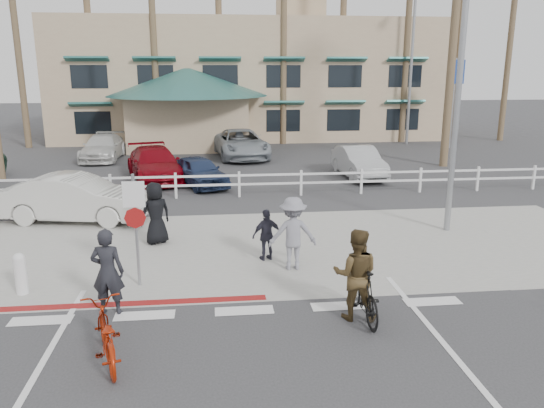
{
  "coord_description": "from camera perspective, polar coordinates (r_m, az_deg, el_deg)",
  "views": [
    {
      "loc": [
        -0.53,
        -9.35,
        4.83
      ],
      "look_at": [
        0.89,
        3.51,
        1.5
      ],
      "focal_mm": 35.0,
      "sensor_mm": 36.0,
      "label": 1
    }
  ],
  "objects": [
    {
      "name": "ground",
      "position": [
        10.53,
        -2.8,
        -12.87
      ],
      "size": [
        140.0,
        140.0,
        0.0
      ],
      "primitive_type": "plane",
      "color": "#333335"
    },
    {
      "name": "palm_3",
      "position": [
        34.59,
        -12.66,
        17.71
      ],
      "size": [
        4.0,
        4.0,
        14.0
      ],
      "primitive_type": null,
      "color": "#1F511F",
      "rests_on": "ground"
    },
    {
      "name": "parking_lot",
      "position": [
        27.77,
        -5.13,
        4.38
      ],
      "size": [
        50.0,
        16.0,
        0.01
      ],
      "primitive_type": "cube",
      "color": "#333335",
      "rests_on": "ground"
    },
    {
      "name": "palm_9",
      "position": [
        39.54,
        24.25,
        15.65
      ],
      "size": [
        4.0,
        4.0,
        13.0
      ],
      "primitive_type": null,
      "color": "#1F511F",
      "rests_on": "ground"
    },
    {
      "name": "bike_red",
      "position": [
        9.55,
        -17.48,
        -13.27
      ],
      "size": [
        1.19,
        2.0,
        0.99
      ],
      "primitive_type": "imported",
      "rotation": [
        0.0,
        0.0,
        3.44
      ],
      "color": "maroon",
      "rests_on": "ground"
    },
    {
      "name": "car_white_sedan",
      "position": [
        18.16,
        -20.32,
        0.58
      ],
      "size": [
        4.84,
        2.46,
        1.52
      ],
      "primitive_type": "imported",
      "rotation": [
        0.0,
        0.0,
        1.38
      ],
      "color": "beige",
      "rests_on": "ground"
    },
    {
      "name": "rider_red",
      "position": [
        11.11,
        -17.26,
        -6.99
      ],
      "size": [
        0.7,
        0.5,
        1.79
      ],
      "primitive_type": "imported",
      "rotation": [
        0.0,
        0.0,
        3.03
      ],
      "color": "black",
      "rests_on": "ground"
    },
    {
      "name": "lot_car_2",
      "position": [
        22.41,
        -7.86,
        3.49
      ],
      "size": [
        2.88,
        3.96,
        1.25
      ],
      "primitive_type": "imported",
      "rotation": [
        0.0,
        0.0,
        0.43
      ],
      "color": "#1F2D4E",
      "rests_on": "ground"
    },
    {
      "name": "palm_2",
      "position": [
        36.27,
        -19.22,
        18.7
      ],
      "size": [
        4.0,
        4.0,
        16.0
      ],
      "primitive_type": null,
      "color": "#1F511F",
      "rests_on": "ground"
    },
    {
      "name": "palm_11",
      "position": [
        27.93,
        19.08,
        18.15
      ],
      "size": [
        4.0,
        4.0,
        14.0
      ],
      "primitive_type": null,
      "color": "#1F511F",
      "rests_on": "ground"
    },
    {
      "name": "streetlight_0",
      "position": [
        16.43,
        19.51,
        12.49
      ],
      "size": [
        0.6,
        2.0,
        9.0
      ],
      "primitive_type": null,
      "color": "gray",
      "rests_on": "ground"
    },
    {
      "name": "sidewalk_plaza",
      "position": [
        14.67,
        -3.9,
        -4.79
      ],
      "size": [
        22.0,
        7.0,
        0.01
      ],
      "primitive_type": "cube",
      "color": "gray",
      "rests_on": "ground"
    },
    {
      "name": "palm_8",
      "position": [
        39.11,
        19.67,
        17.56
      ],
      "size": [
        4.0,
        4.0,
        15.0
      ],
      "primitive_type": null,
      "color": "#1F511F",
      "rests_on": "ground"
    },
    {
      "name": "pedestrian_a",
      "position": [
        12.95,
        2.25,
        -3.19
      ],
      "size": [
        1.18,
        0.69,
        1.82
      ],
      "primitive_type": "imported",
      "rotation": [
        0.0,
        0.0,
        3.13
      ],
      "color": "gray",
      "rests_on": "ground"
    },
    {
      "name": "bike_path",
      "position": [
        8.81,
        -1.94,
        -18.81
      ],
      "size": [
        12.0,
        16.0,
        0.01
      ],
      "primitive_type": "cube",
      "color": "#333335",
      "rests_on": "ground"
    },
    {
      "name": "bollard_0",
      "position": [
        12.88,
        -25.43,
        -6.79
      ],
      "size": [
        0.26,
        0.26,
        0.95
      ],
      "primitive_type": null,
      "color": "silver",
      "rests_on": "ground"
    },
    {
      "name": "cross_street",
      "position": [
        18.49,
        -4.45,
        -0.73
      ],
      "size": [
        40.0,
        5.0,
        0.01
      ],
      "primitive_type": "cube",
      "color": "#333335",
      "rests_on": "ground"
    },
    {
      "name": "lot_car_5",
      "position": [
        29.4,
        -3.36,
        6.48
      ],
      "size": [
        3.21,
        5.81,
        1.54
      ],
      "primitive_type": "imported",
      "rotation": [
        0.0,
        0.0,
        0.12
      ],
      "color": "gray",
      "rests_on": "ground"
    },
    {
      "name": "palm_7",
      "position": [
        36.62,
        14.39,
        17.41
      ],
      "size": [
        4.0,
        4.0,
        14.0
      ],
      "primitive_type": null,
      "color": "#1F511F",
      "rests_on": "ground"
    },
    {
      "name": "lot_car_1",
      "position": [
        23.99,
        -12.47,
        4.23
      ],
      "size": [
        3.24,
        5.29,
        1.43
      ],
      "primitive_type": "imported",
      "rotation": [
        0.0,
        0.0,
        0.27
      ],
      "color": "maroon",
      "rests_on": "ground"
    },
    {
      "name": "streetlight_1",
      "position": [
        35.62,
        14.73,
        13.86
      ],
      "size": [
        0.6,
        2.0,
        9.5
      ],
      "primitive_type": null,
      "color": "gray",
      "rests_on": "ground"
    },
    {
      "name": "pedestrian_child",
      "position": [
        13.59,
        -0.55,
        -3.35
      ],
      "size": [
        0.86,
        0.56,
        1.35
      ],
      "primitive_type": "imported",
      "rotation": [
        0.0,
        0.0,
        3.45
      ],
      "color": "#262532",
      "rests_on": "ground"
    },
    {
      "name": "rail_fence",
      "position": [
        20.34,
        -3.26,
        2.13
      ],
      "size": [
        29.4,
        0.16,
        1.0
      ],
      "primitive_type": null,
      "color": "silver",
      "rests_on": "ground"
    },
    {
      "name": "lot_car_4",
      "position": [
        30.12,
        -17.72,
        5.82
      ],
      "size": [
        1.98,
        4.64,
        1.33
      ],
      "primitive_type": "imported",
      "rotation": [
        0.0,
        0.0,
        -0.02
      ],
      "color": "silver",
      "rests_on": "ground"
    },
    {
      "name": "palm_4",
      "position": [
        35.45,
        -5.73,
        18.7
      ],
      "size": [
        4.0,
        4.0,
        15.0
      ],
      "primitive_type": null,
      "color": "#1F511F",
      "rests_on": "ground"
    },
    {
      "name": "curb_red",
      "position": [
        11.86,
        -18.06,
        -10.31
      ],
      "size": [
        7.0,
        0.25,
        0.02
      ],
      "primitive_type": "cube",
      "color": "maroon",
      "rests_on": "ground"
    },
    {
      "name": "lot_car_3",
      "position": [
        24.35,
        9.3,
        4.48
      ],
      "size": [
        1.7,
        4.3,
        1.39
      ],
      "primitive_type": "imported",
      "rotation": [
        0.0,
        0.0,
        0.05
      ],
      "color": "#9B9D9F",
      "rests_on": "ground"
    },
    {
      "name": "palm_5",
      "position": [
        34.68,
        1.26,
        17.2
      ],
      "size": [
        4.0,
        4.0,
        13.0
      ],
      "primitive_type": null,
      "color": "#1F511F",
      "rests_on": "ground"
    },
    {
      "name": "info_sign",
      "position": [
        34.61,
        18.85,
        10.33
      ],
      "size": [
        1.2,
        0.16,
        5.6
      ],
      "primitive_type": null,
      "color": "navy",
      "rests_on": "ground"
    },
    {
      "name": "sign_post",
      "position": [
        12.16,
        -14.44,
        -2.17
      ],
      "size": [
        0.5,
        0.1,
        2.9
      ],
      "primitive_type": null,
      "color": "gray",
      "rests_on": "ground"
    },
    {
      "name": "building",
      "position": [
        40.43,
        -2.82,
        15.59
      ],
      "size": [
        28.0,
        16.0,
        11.3
      ],
      "primitive_type": null,
      "color": "tan",
      "rests_on": "ground"
    },
    {
      "name": "bike_black",
      "position": [
        10.72,
        9.79,
        -9.33
      ],
      "size": [
        0.57,
        1.84,
        1.1
      ],
      "primitive_type": "imported",
      "rotation": [
        0.0,
        0.0,
        3.17
      ],
      "color": "black",
      "rests_on": "ground"
    },
    {
      "name": "palm_1",
      "position": [
        36.25,
        -25.77,
        15.72
      ],
      "size": [
        4.0,
        4.0,
        13.0
      ],
      "primitive_type": null,
      "color": "#1F511F",
      "rests_on": "ground"
    },
    {
      "name": "rider_black",
      "position": [
        10.55,
        8.98,
        -7.48
      ],
      "size": [
        1.04,
        0.9,
        1.85
      ],
      "primitive_type": "imported",
      "rotation": [
        0.0,
        0.0,
        2.89
      ],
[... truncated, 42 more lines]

